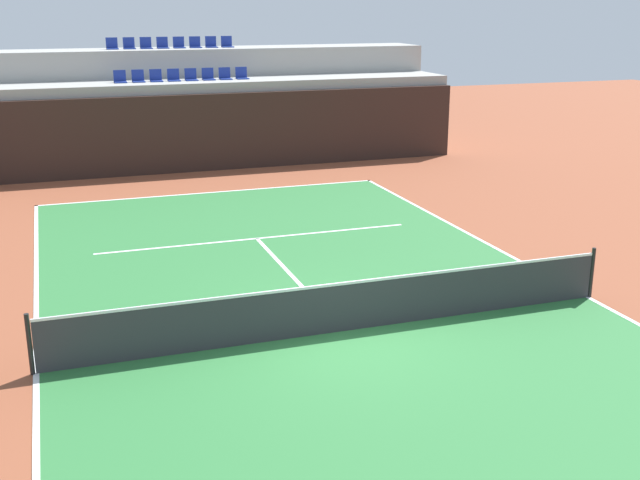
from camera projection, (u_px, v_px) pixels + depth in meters
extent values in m
plane|color=brown|center=(343.00, 331.00, 14.78)|extent=(80.00, 80.00, 0.00)
cube|color=#2D7238|center=(343.00, 331.00, 14.78)|extent=(11.00, 24.00, 0.01)
cube|color=white|center=(214.00, 192.00, 25.60)|extent=(11.00, 0.10, 0.00)
cube|color=white|center=(36.00, 373.00, 13.08)|extent=(0.10, 24.00, 0.00)
cube|color=white|center=(587.00, 297.00, 16.48)|extent=(0.10, 24.00, 0.00)
cube|color=white|center=(257.00, 238.00, 20.57)|extent=(8.26, 0.10, 0.00)
cube|color=white|center=(293.00, 277.00, 17.68)|extent=(0.10, 6.40, 0.00)
cube|color=black|center=(192.00, 133.00, 28.48)|extent=(20.62, 0.30, 2.78)
cube|color=#9E9E99|center=(185.00, 123.00, 29.65)|extent=(20.62, 2.40, 3.14)
cube|color=#9E9E99|center=(174.00, 102.00, 31.67)|extent=(20.62, 2.40, 4.19)
cube|color=navy|center=(121.00, 82.00, 28.48)|extent=(0.44, 0.44, 0.04)
cube|color=navy|center=(120.00, 76.00, 28.60)|extent=(0.44, 0.04, 0.40)
cube|color=navy|center=(139.00, 82.00, 28.68)|extent=(0.44, 0.44, 0.04)
cube|color=navy|center=(138.00, 75.00, 28.80)|extent=(0.44, 0.04, 0.40)
cube|color=navy|center=(157.00, 81.00, 28.89)|extent=(0.44, 0.44, 0.04)
cube|color=navy|center=(156.00, 75.00, 29.00)|extent=(0.44, 0.04, 0.40)
cube|color=navy|center=(174.00, 81.00, 29.09)|extent=(0.44, 0.44, 0.04)
cube|color=navy|center=(173.00, 74.00, 29.20)|extent=(0.44, 0.04, 0.40)
cube|color=navy|center=(192.00, 80.00, 29.29)|extent=(0.44, 0.44, 0.04)
cube|color=navy|center=(190.00, 74.00, 29.41)|extent=(0.44, 0.04, 0.40)
cube|color=navy|center=(209.00, 80.00, 29.49)|extent=(0.44, 0.44, 0.04)
cube|color=navy|center=(208.00, 73.00, 29.61)|extent=(0.44, 0.04, 0.40)
cube|color=navy|center=(226.00, 79.00, 29.69)|extent=(0.44, 0.44, 0.04)
cube|color=navy|center=(224.00, 73.00, 29.81)|extent=(0.44, 0.04, 0.40)
cube|color=navy|center=(243.00, 79.00, 29.89)|extent=(0.44, 0.44, 0.04)
cube|color=navy|center=(241.00, 72.00, 30.01)|extent=(0.44, 0.04, 0.40)
cube|color=navy|center=(113.00, 49.00, 30.35)|extent=(0.44, 0.44, 0.04)
cube|color=navy|center=(112.00, 43.00, 30.47)|extent=(0.44, 0.04, 0.40)
cube|color=navy|center=(130.00, 49.00, 30.55)|extent=(0.44, 0.44, 0.04)
cube|color=navy|center=(129.00, 42.00, 30.67)|extent=(0.44, 0.04, 0.40)
cube|color=navy|center=(147.00, 48.00, 30.75)|extent=(0.44, 0.44, 0.04)
cube|color=navy|center=(146.00, 42.00, 30.87)|extent=(0.44, 0.04, 0.40)
cube|color=navy|center=(163.00, 48.00, 30.96)|extent=(0.44, 0.44, 0.04)
cube|color=navy|center=(162.00, 42.00, 31.07)|extent=(0.44, 0.04, 0.40)
cube|color=navy|center=(180.00, 48.00, 31.16)|extent=(0.44, 0.44, 0.04)
cube|color=navy|center=(178.00, 42.00, 31.28)|extent=(0.44, 0.04, 0.40)
cube|color=navy|center=(196.00, 47.00, 31.36)|extent=(0.44, 0.44, 0.04)
cube|color=navy|center=(195.00, 41.00, 31.48)|extent=(0.44, 0.04, 0.40)
cube|color=navy|center=(212.00, 47.00, 31.56)|extent=(0.44, 0.44, 0.04)
cube|color=navy|center=(211.00, 41.00, 31.68)|extent=(0.44, 0.04, 0.40)
cube|color=navy|center=(228.00, 47.00, 31.76)|extent=(0.44, 0.44, 0.04)
cube|color=navy|center=(226.00, 41.00, 31.88)|extent=(0.44, 0.04, 0.40)
cylinder|color=black|center=(30.00, 344.00, 12.91)|extent=(0.08, 0.08, 1.07)
cylinder|color=black|center=(592.00, 273.00, 16.34)|extent=(0.08, 0.08, 1.07)
cube|color=#333338|center=(344.00, 308.00, 14.65)|extent=(10.90, 0.02, 0.92)
cube|color=white|center=(344.00, 283.00, 14.51)|extent=(10.90, 0.04, 0.05)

